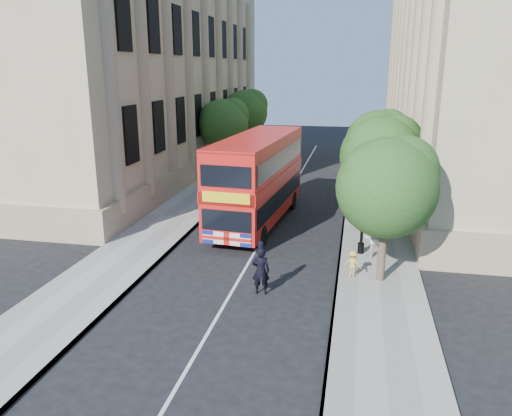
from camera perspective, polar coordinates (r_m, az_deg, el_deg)
The scene contains 17 objects.
ground at distance 19.34m, azimuth -3.44°, elevation -10.64°, with size 120.00×120.00×0.00m, color black.
pavement_right at distance 28.06m, azimuth 13.40°, elevation -2.38°, with size 3.50×80.00×0.12m, color gray.
pavement_left at distance 29.88m, azimuth -9.19°, elevation -1.03°, with size 3.50×80.00×0.12m, color gray.
building_right at distance 41.74m, azimuth 25.22°, elevation 14.89°, with size 12.00×38.00×18.00m, color tan.
building_left at distance 44.67m, azimuth -13.26°, elevation 15.89°, with size 12.00×38.00×18.00m, color tan.
tree_right_near at distance 20.25m, azimuth 14.87°, elevation 2.85°, with size 4.00×4.00×6.08m.
tree_right_mid at distance 26.10m, azimuth 14.26°, elevation 6.14°, with size 4.20×4.20×6.37m.
tree_right_far at distance 32.05m, azimuth 13.83°, elevation 7.65°, with size 4.00×4.00×6.15m.
tree_left_far at distance 40.36m, azimuth -3.70°, elevation 9.84°, with size 4.00×4.00×6.30m.
tree_left_back at distance 48.07m, azimuth -1.17°, elevation 11.13°, with size 4.20×4.20×6.65m.
lamp_post at distance 23.51m, azimuth 12.18°, elevation 0.41°, with size 0.32×0.32×5.16m.
double_decker_bus at distance 27.85m, azimuth 0.19°, elevation 3.54°, with size 3.63×10.73×4.87m.
box_van at distance 32.69m, azimuth -1.93°, elevation 3.14°, with size 2.38×5.28×2.96m.
police_constable at distance 19.59m, azimuth 0.55°, elevation -7.18°, with size 0.70×0.46×1.91m, color black.
woman_pedestrian at distance 23.63m, azimuth 13.23°, elevation -3.39°, with size 0.86×0.67×1.77m, color beige.
child_a at distance 23.96m, azimuth 14.08°, elevation -3.95°, with size 0.68×0.28×1.16m, color orange.
child_b at distance 21.37m, azimuth 11.00°, elevation -6.25°, with size 0.73×0.42×1.14m, color gold.
Camera 1 is at (4.58, -16.71, 8.59)m, focal length 35.00 mm.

